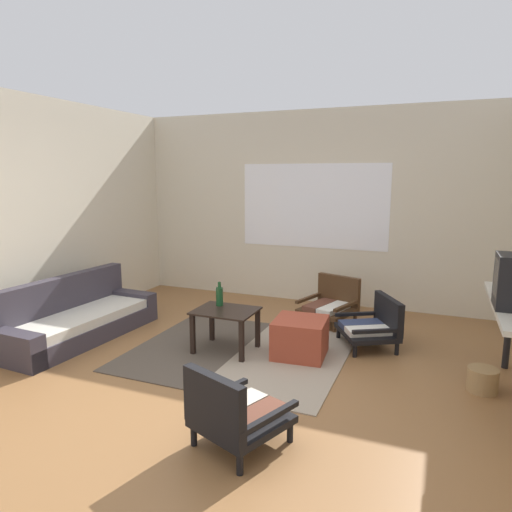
{
  "coord_description": "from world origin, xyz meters",
  "views": [
    {
      "loc": [
        1.67,
        -3.25,
        1.81
      ],
      "look_at": [
        -0.12,
        1.15,
        0.96
      ],
      "focal_mm": 31.98,
      "sensor_mm": 36.0,
      "label": 1
    }
  ],
  "objects_px": {
    "couch": "(76,320)",
    "glass_bottle": "(219,296)",
    "armchair_striped_foreground": "(234,413)",
    "wicker_basket": "(482,380)",
    "armchair_corner": "(373,325)",
    "ottoman_orange": "(300,338)",
    "coffee_table": "(226,318)",
    "armchair_by_window": "(331,303)"
  },
  "relations": [
    {
      "from": "armchair_by_window",
      "to": "wicker_basket",
      "type": "height_order",
      "value": "armchair_by_window"
    },
    {
      "from": "armchair_corner",
      "to": "ottoman_orange",
      "type": "distance_m",
      "value": 0.86
    },
    {
      "from": "armchair_striped_foreground",
      "to": "armchair_corner",
      "type": "distance_m",
      "value": 2.33
    },
    {
      "from": "armchair_striped_foreground",
      "to": "glass_bottle",
      "type": "distance_m",
      "value": 1.92
    },
    {
      "from": "armchair_striped_foreground",
      "to": "glass_bottle",
      "type": "height_order",
      "value": "glass_bottle"
    },
    {
      "from": "ottoman_orange",
      "to": "wicker_basket",
      "type": "bearing_deg",
      "value": -5.2
    },
    {
      "from": "coffee_table",
      "to": "couch",
      "type": "bearing_deg",
      "value": -171.11
    },
    {
      "from": "couch",
      "to": "glass_bottle",
      "type": "height_order",
      "value": "glass_bottle"
    },
    {
      "from": "armchair_by_window",
      "to": "armchair_striped_foreground",
      "type": "xyz_separation_m",
      "value": [
        0.01,
        -2.9,
        0.01
      ]
    },
    {
      "from": "armchair_by_window",
      "to": "wicker_basket",
      "type": "bearing_deg",
      "value": -39.99
    },
    {
      "from": "armchair_by_window",
      "to": "coffee_table",
      "type": "bearing_deg",
      "value": -120.1
    },
    {
      "from": "coffee_table",
      "to": "ottoman_orange",
      "type": "bearing_deg",
      "value": 12.11
    },
    {
      "from": "coffee_table",
      "to": "armchair_striped_foreground",
      "type": "bearing_deg",
      "value": -62.39
    },
    {
      "from": "armchair_by_window",
      "to": "armchair_corner",
      "type": "xyz_separation_m",
      "value": [
        0.61,
        -0.64,
        -0.01
      ]
    },
    {
      "from": "coffee_table",
      "to": "armchair_striped_foreground",
      "type": "relative_size",
      "value": 0.86
    },
    {
      "from": "armchair_corner",
      "to": "coffee_table",
      "type": "bearing_deg",
      "value": -152.71
    },
    {
      "from": "armchair_corner",
      "to": "ottoman_orange",
      "type": "relative_size",
      "value": 1.57
    },
    {
      "from": "ottoman_orange",
      "to": "glass_bottle",
      "type": "xyz_separation_m",
      "value": [
        -0.88,
        -0.04,
        0.36
      ]
    },
    {
      "from": "glass_bottle",
      "to": "couch",
      "type": "bearing_deg",
      "value": -166.28
    },
    {
      "from": "glass_bottle",
      "to": "armchair_corner",
      "type": "bearing_deg",
      "value": 21.48
    },
    {
      "from": "armchair_by_window",
      "to": "glass_bottle",
      "type": "bearing_deg",
      "value": -126.46
    },
    {
      "from": "armchair_corner",
      "to": "ottoman_orange",
      "type": "height_order",
      "value": "armchair_corner"
    },
    {
      "from": "coffee_table",
      "to": "armchair_striped_foreground",
      "type": "distance_m",
      "value": 1.73
    },
    {
      "from": "armchair_by_window",
      "to": "ottoman_orange",
      "type": "relative_size",
      "value": 1.44
    },
    {
      "from": "armchair_by_window",
      "to": "glass_bottle",
      "type": "relative_size",
      "value": 2.86
    },
    {
      "from": "armchair_by_window",
      "to": "ottoman_orange",
      "type": "bearing_deg",
      "value": -91.83
    },
    {
      "from": "coffee_table",
      "to": "wicker_basket",
      "type": "height_order",
      "value": "coffee_table"
    },
    {
      "from": "glass_bottle",
      "to": "wicker_basket",
      "type": "relative_size",
      "value": 1.04
    },
    {
      "from": "couch",
      "to": "armchair_corner",
      "type": "distance_m",
      "value": 3.29
    },
    {
      "from": "armchair_corner",
      "to": "wicker_basket",
      "type": "height_order",
      "value": "armchair_corner"
    },
    {
      "from": "couch",
      "to": "armchair_by_window",
      "type": "distance_m",
      "value": 3.01
    },
    {
      "from": "armchair_striped_foreground",
      "to": "wicker_basket",
      "type": "distance_m",
      "value": 2.23
    },
    {
      "from": "armchair_corner",
      "to": "wicker_basket",
      "type": "bearing_deg",
      "value": -35.15
    },
    {
      "from": "coffee_table",
      "to": "wicker_basket",
      "type": "xyz_separation_m",
      "value": [
        2.41,
        0.01,
        -0.25
      ]
    },
    {
      "from": "wicker_basket",
      "to": "couch",
      "type": "bearing_deg",
      "value": -176.1
    },
    {
      "from": "coffee_table",
      "to": "armchair_corner",
      "type": "relative_size",
      "value": 0.78
    },
    {
      "from": "armchair_striped_foreground",
      "to": "ottoman_orange",
      "type": "xyz_separation_m",
      "value": [
        -0.05,
        1.69,
        -0.06
      ]
    },
    {
      "from": "glass_bottle",
      "to": "armchair_striped_foreground",
      "type": "bearing_deg",
      "value": -60.65
    },
    {
      "from": "ottoman_orange",
      "to": "glass_bottle",
      "type": "height_order",
      "value": "glass_bottle"
    },
    {
      "from": "armchair_corner",
      "to": "glass_bottle",
      "type": "bearing_deg",
      "value": -158.52
    },
    {
      "from": "armchair_striped_foreground",
      "to": "wicker_basket",
      "type": "bearing_deg",
      "value": 43.85
    },
    {
      "from": "armchair_by_window",
      "to": "armchair_striped_foreground",
      "type": "bearing_deg",
      "value": -89.82
    }
  ]
}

